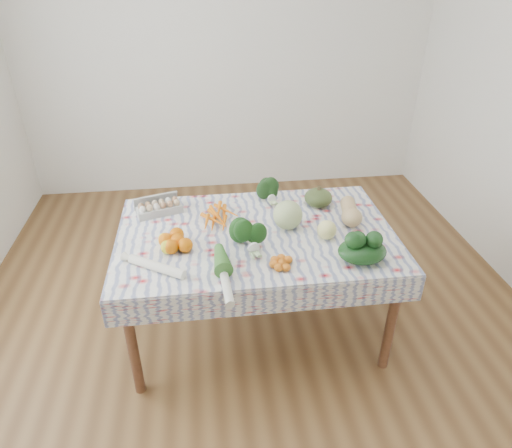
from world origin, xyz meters
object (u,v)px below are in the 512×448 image
at_px(dining_table, 256,244).
at_px(grapefruit, 327,230).
at_px(kabocha_squash, 318,198).
at_px(cabbage, 288,215).
at_px(butternut_squash, 350,211).
at_px(egg_carton, 159,208).

relative_size(dining_table, grapefruit, 14.07).
bearing_deg(kabocha_squash, dining_table, -148.01).
xyz_separation_m(cabbage, grapefruit, (0.20, -0.15, -0.03)).
relative_size(kabocha_squash, cabbage, 1.03).
relative_size(dining_table, butternut_squash, 5.86).
height_order(dining_table, egg_carton, egg_carton).
relative_size(dining_table, cabbage, 8.96).
xyz_separation_m(dining_table, egg_carton, (-0.59, 0.30, 0.12)).
height_order(egg_carton, cabbage, cabbage).
distance_m(kabocha_squash, cabbage, 0.36).
distance_m(kabocha_squash, butternut_squash, 0.25).
bearing_deg(butternut_squash, egg_carton, 179.98).
height_order(cabbage, butternut_squash, cabbage).
distance_m(butternut_squash, grapefruit, 0.28).
relative_size(egg_carton, butternut_squash, 1.04).
bearing_deg(egg_carton, cabbage, -36.52).
distance_m(dining_table, cabbage, 0.26).
height_order(kabocha_squash, butternut_squash, butternut_squash).
xyz_separation_m(egg_carton, cabbage, (0.78, -0.27, 0.05)).
xyz_separation_m(dining_table, cabbage, (0.20, 0.03, 0.17)).
xyz_separation_m(kabocha_squash, cabbage, (-0.25, -0.25, 0.03)).
distance_m(egg_carton, grapefruit, 1.07).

